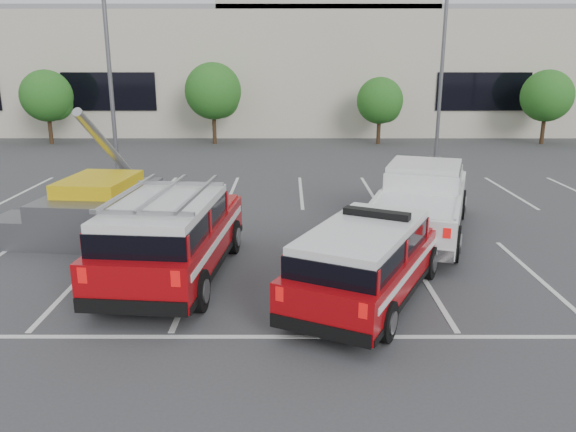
# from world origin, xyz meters

# --- Properties ---
(ground) EXTENTS (120.00, 120.00, 0.00)m
(ground) POSITION_xyz_m (0.00, 0.00, 0.00)
(ground) COLOR #3A3A3C
(ground) RESTS_ON ground
(stall_markings) EXTENTS (23.00, 15.00, 0.01)m
(stall_markings) POSITION_xyz_m (0.00, 4.50, 0.01)
(stall_markings) COLOR silver
(stall_markings) RESTS_ON ground
(convention_building) EXTENTS (60.00, 16.99, 13.20)m
(convention_building) POSITION_xyz_m (0.18, 31.86, 4.72)
(convention_building) COLOR beige
(convention_building) RESTS_ON ground
(tree_left) EXTENTS (3.07, 3.07, 4.42)m
(tree_left) POSITION_xyz_m (-14.91, 22.05, 2.77)
(tree_left) COLOR #3F2B19
(tree_left) RESTS_ON ground
(tree_mid_left) EXTENTS (3.37, 3.37, 4.85)m
(tree_mid_left) POSITION_xyz_m (-4.91, 22.05, 3.04)
(tree_mid_left) COLOR #3F2B19
(tree_mid_left) RESTS_ON ground
(tree_mid_right) EXTENTS (2.77, 2.77, 3.99)m
(tree_mid_right) POSITION_xyz_m (5.09, 22.05, 2.50)
(tree_mid_right) COLOR #3F2B19
(tree_mid_right) RESTS_ON ground
(tree_right) EXTENTS (3.07, 3.07, 4.42)m
(tree_right) POSITION_xyz_m (15.09, 22.05, 2.77)
(tree_right) COLOR #3F2B19
(tree_right) RESTS_ON ground
(light_pole_left) EXTENTS (0.90, 0.60, 10.24)m
(light_pole_left) POSITION_xyz_m (-8.00, 12.00, 5.19)
(light_pole_left) COLOR #59595E
(light_pole_left) RESTS_ON ground
(light_pole_mid) EXTENTS (0.90, 0.60, 10.24)m
(light_pole_mid) POSITION_xyz_m (7.00, 16.00, 5.19)
(light_pole_mid) COLOR #59595E
(light_pole_mid) RESTS_ON ground
(fire_chief_suv) EXTENTS (4.12, 5.64, 1.88)m
(fire_chief_suv) POSITION_xyz_m (1.19, -1.14, 0.77)
(fire_chief_suv) COLOR #94070B
(fire_chief_suv) RESTS_ON ground
(white_pickup) EXTENTS (4.25, 6.98, 2.03)m
(white_pickup) POSITION_xyz_m (3.39, 3.60, 0.81)
(white_pickup) COLOR silver
(white_pickup) RESTS_ON ground
(ladder_suv) EXTENTS (2.74, 5.84, 2.23)m
(ladder_suv) POSITION_xyz_m (-3.18, 0.05, 0.89)
(ladder_suv) COLOR #94070B
(ladder_suv) RESTS_ON ground
(utility_rig) EXTENTS (4.05, 4.53, 3.74)m
(utility_rig) POSITION_xyz_m (-6.20, 3.71, 0.74)
(utility_rig) COLOR #59595E
(utility_rig) RESTS_ON ground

